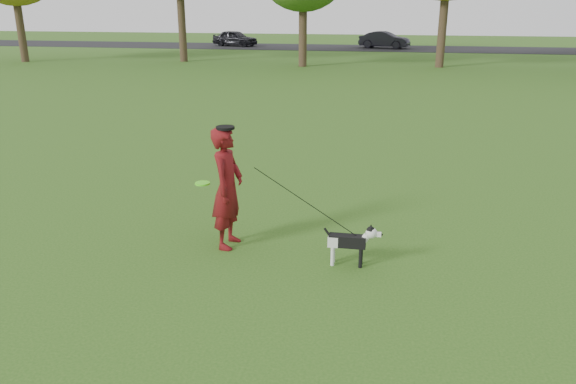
% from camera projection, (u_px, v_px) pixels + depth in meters
% --- Properties ---
extents(ground, '(120.00, 120.00, 0.00)m').
position_uv_depth(ground, '(300.00, 242.00, 9.09)').
color(ground, '#285116').
rests_on(ground, ground).
extents(road, '(120.00, 7.00, 0.02)m').
position_uv_depth(road, '(378.00, 48.00, 46.32)').
color(road, black).
rests_on(road, ground).
extents(man, '(0.51, 0.73, 1.92)m').
position_uv_depth(man, '(227.00, 188.00, 8.68)').
color(man, '#5C0D11').
rests_on(man, ground).
extents(dog, '(0.86, 0.17, 0.65)m').
position_uv_depth(dog, '(352.00, 240.00, 8.17)').
color(dog, black).
rests_on(dog, ground).
extents(car_left, '(4.16, 2.49, 1.33)m').
position_uv_depth(car_left, '(235.00, 38.00, 48.18)').
color(car_left, black).
rests_on(car_left, road).
extents(car_mid, '(4.28, 2.38, 1.34)m').
position_uv_depth(car_mid, '(384.00, 40.00, 46.01)').
color(car_mid, black).
rests_on(car_mid, road).
extents(man_held_items, '(2.56, 0.52, 1.50)m').
position_uv_depth(man_held_items, '(306.00, 202.00, 8.28)').
color(man_held_items, '#5CFF20').
rests_on(man_held_items, ground).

